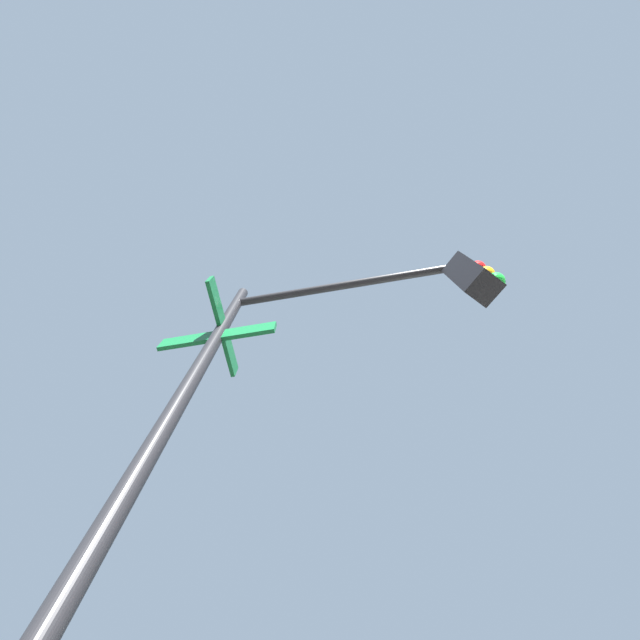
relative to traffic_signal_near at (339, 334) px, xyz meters
The scene contains 1 object.
traffic_signal_near is the anchor object (origin of this frame).
Camera 1 is at (-4.75, -6.80, 1.07)m, focal length 23.83 mm.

